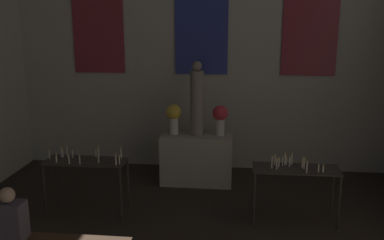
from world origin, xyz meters
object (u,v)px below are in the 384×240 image
Objects in this scene: altar at (197,159)px; candle_rack_left at (86,167)px; flower_vase_right at (220,117)px; person_seated at (9,217)px; flower_vase_left at (174,116)px; candle_rack_right at (295,175)px; statue at (197,101)px.

altar is 2.12m from candle_rack_left.
flower_vase_right is 0.87× the size of person_seated.
candle_rack_right is at bearing -33.73° from flower_vase_left.
statue is 0.51m from flower_vase_right.
person_seated is (-2.30, -3.15, -0.52)m from flower_vase_right.
flower_vase_left is 0.87× the size of person_seated.
flower_vase_left is 1.88m from candle_rack_left.
flower_vase_right is 0.44× the size of candle_rack_left.
flower_vase_left reaches higher than altar.
altar is 2.35× the size of flower_vase_left.
flower_vase_right is at bearing 131.22° from candle_rack_right.
altar is at bearing 40.00° from candle_rack_left.
candle_rack_left reaches higher than candle_rack_right.
candle_rack_right is at bearing -40.11° from statue.
flower_vase_left is at bearing 180.00° from altar.
person_seated is at bearing -120.82° from statue.
statue is 1.05× the size of candle_rack_right.
candle_rack_left is 1.00× the size of candle_rack_right.
statue is at bearing 180.00° from flower_vase_right.
statue is (0.00, 0.00, 1.09)m from altar.
flower_vase_right reaches higher than candle_rack_right.
altar is at bearing 59.18° from person_seated.
altar is 2.03× the size of person_seated.
altar is at bearing 180.00° from flower_vase_right.
person_seated reaches higher than candle_rack_right.
altar is 2.35× the size of flower_vase_right.
candle_rack_left is 1.82m from person_seated.
altar is 3.68m from person_seated.
statue is at bearing 40.00° from candle_rack_left.
statue is at bearing 0.00° from altar.
statue is 2.42× the size of flower_vase_left.
flower_vase_left is at bearing 48.62° from candle_rack_left.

